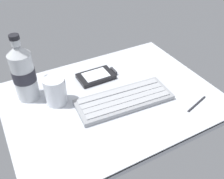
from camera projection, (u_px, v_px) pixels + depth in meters
The scene contains 6 objects.
ground_plane at pixel (112, 100), 77.93cm from camera, with size 64.00×48.00×2.80cm.
keyboard at pixel (124, 99), 75.38cm from camera, with size 29.73×13.10×1.70cm.
handheld_device at pixel (98, 76), 85.22cm from camera, with size 12.81×7.62×1.50cm.
juice_cup at pixel (56, 92), 73.38cm from camera, with size 6.40×6.40×8.50cm.
water_bottle at pixel (23, 73), 72.15cm from camera, with size 6.73×6.73×20.80cm.
stylus_pen at pixel (197, 103), 74.65cm from camera, with size 0.70×0.70×9.50cm, color #26262B.
Camera 1 is at (-28.31, -52.20, 49.83)cm, focal length 40.14 mm.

